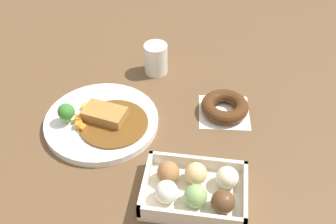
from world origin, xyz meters
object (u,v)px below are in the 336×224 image
at_px(curry_plate, 101,121).
at_px(chocolate_ring_donut, 225,107).
at_px(donut_box, 195,189).
at_px(coffee_mug, 156,59).

bearing_deg(curry_plate, chocolate_ring_donut, 16.71).
relative_size(curry_plate, chocolate_ring_donut, 2.02).
height_order(donut_box, coffee_mug, coffee_mug).
bearing_deg(curry_plate, coffee_mug, 67.72).
height_order(donut_box, chocolate_ring_donut, donut_box).
bearing_deg(donut_box, curry_plate, 144.03).
height_order(curry_plate, chocolate_ring_donut, curry_plate).
xyz_separation_m(curry_plate, coffee_mug, (0.09, 0.23, 0.03)).
bearing_deg(coffee_mug, donut_box, -70.07).
height_order(curry_plate, coffee_mug, coffee_mug).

